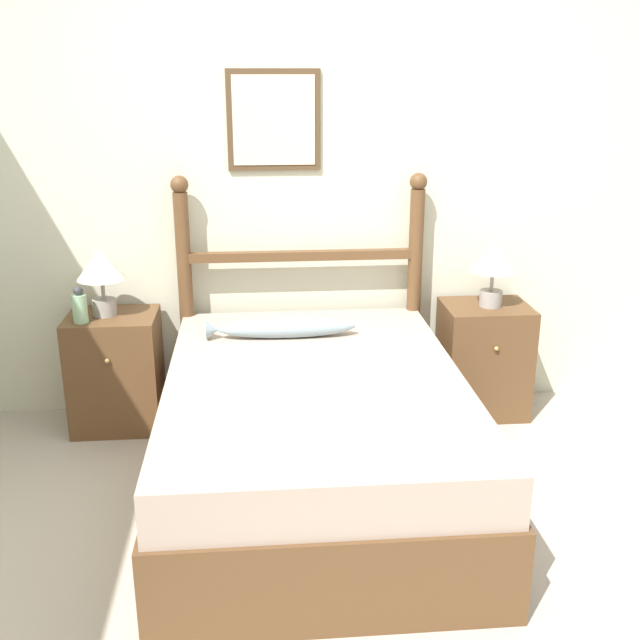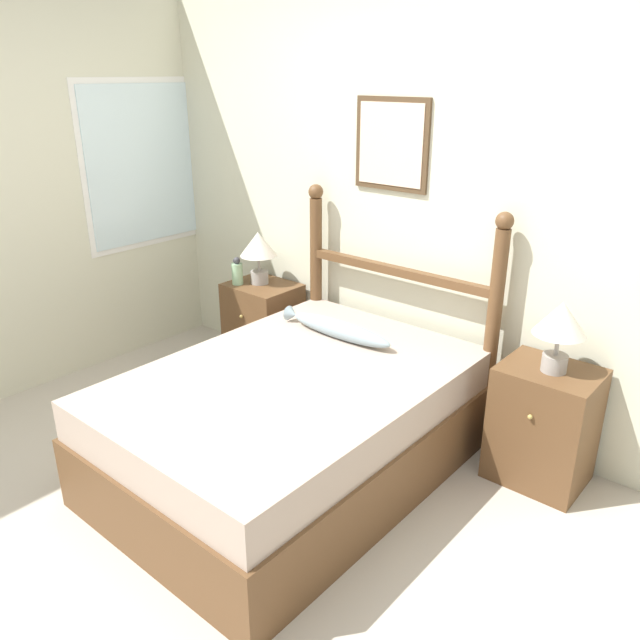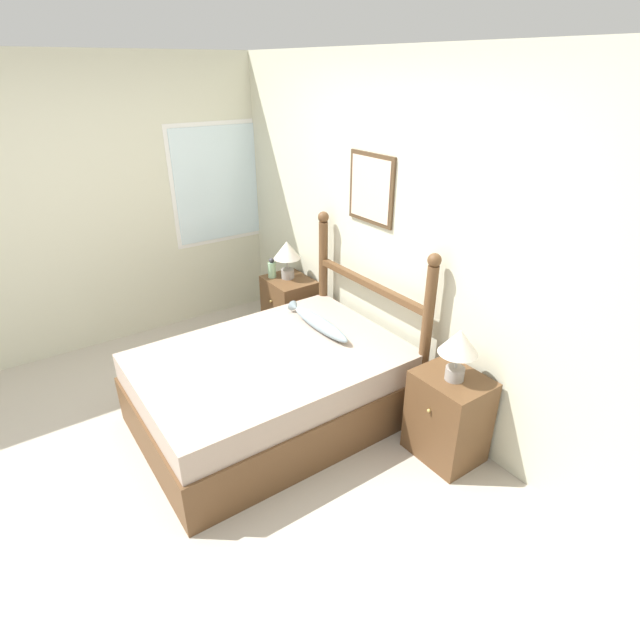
{
  "view_description": "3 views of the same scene",
  "coord_description": "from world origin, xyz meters",
  "px_view_note": "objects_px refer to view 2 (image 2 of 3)",
  "views": [
    {
      "loc": [
        -0.36,
        -2.34,
        1.85
      ],
      "look_at": [
        -0.05,
        1.17,
        0.68
      ],
      "focal_mm": 42.0,
      "sensor_mm": 36.0,
      "label": 1
    },
    {
      "loc": [
        1.82,
        -1.35,
        1.99
      ],
      "look_at": [
        -0.22,
        1.03,
        0.74
      ],
      "focal_mm": 35.0,
      "sensor_mm": 36.0,
      "label": 2
    },
    {
      "loc": [
        2.61,
        -0.78,
        2.43
      ],
      "look_at": [
        -0.07,
        1.1,
        0.76
      ],
      "focal_mm": 28.0,
      "sensor_mm": 36.0,
      "label": 3
    }
  ],
  "objects_px": {
    "bottle": "(237,272)",
    "table_lamp_left": "(258,248)",
    "nightstand_left": "(263,327)",
    "nightstand_right": "(543,425)",
    "bed": "(293,424)",
    "table_lamp_right": "(560,323)",
    "fish_pillow": "(337,329)"
  },
  "relations": [
    {
      "from": "nightstand_left",
      "to": "fish_pillow",
      "type": "bearing_deg",
      "value": -17.38
    },
    {
      "from": "nightstand_left",
      "to": "nightstand_right",
      "type": "bearing_deg",
      "value": 0.0
    },
    {
      "from": "bed",
      "to": "nightstand_right",
      "type": "height_order",
      "value": "nightstand_right"
    },
    {
      "from": "table_lamp_left",
      "to": "nightstand_left",
      "type": "bearing_deg",
      "value": -16.16
    },
    {
      "from": "bed",
      "to": "table_lamp_right",
      "type": "distance_m",
      "value": 1.41
    },
    {
      "from": "nightstand_left",
      "to": "table_lamp_right",
      "type": "xyz_separation_m",
      "value": [
        2.04,
        -0.01,
        0.57
      ]
    },
    {
      "from": "nightstand_right",
      "to": "table_lamp_right",
      "type": "bearing_deg",
      "value": -47.66
    },
    {
      "from": "bottle",
      "to": "table_lamp_left",
      "type": "bearing_deg",
      "value": 47.79
    },
    {
      "from": "bed",
      "to": "table_lamp_left",
      "type": "bearing_deg",
      "value": 142.66
    },
    {
      "from": "fish_pillow",
      "to": "table_lamp_right",
      "type": "bearing_deg",
      "value": 13.08
    },
    {
      "from": "nightstand_left",
      "to": "nightstand_right",
      "type": "xyz_separation_m",
      "value": [
        2.02,
        0.0,
        0.0
      ]
    },
    {
      "from": "nightstand_left",
      "to": "bed",
      "type": "bearing_deg",
      "value": -37.84
    },
    {
      "from": "table_lamp_left",
      "to": "bottle",
      "type": "relative_size",
      "value": 1.88
    },
    {
      "from": "nightstand_left",
      "to": "table_lamp_right",
      "type": "relative_size",
      "value": 1.75
    },
    {
      "from": "table_lamp_left",
      "to": "bed",
      "type": "bearing_deg",
      "value": -37.34
    },
    {
      "from": "bottle",
      "to": "fish_pillow",
      "type": "height_order",
      "value": "bottle"
    },
    {
      "from": "nightstand_right",
      "to": "table_lamp_left",
      "type": "relative_size",
      "value": 1.75
    },
    {
      "from": "bed",
      "to": "nightstand_right",
      "type": "bearing_deg",
      "value": 37.84
    },
    {
      "from": "bed",
      "to": "table_lamp_left",
      "type": "height_order",
      "value": "table_lamp_left"
    },
    {
      "from": "nightstand_left",
      "to": "fish_pillow",
      "type": "height_order",
      "value": "fish_pillow"
    },
    {
      "from": "nightstand_left",
      "to": "table_lamp_right",
      "type": "distance_m",
      "value": 2.11
    },
    {
      "from": "bed",
      "to": "fish_pillow",
      "type": "height_order",
      "value": "fish_pillow"
    },
    {
      "from": "bed",
      "to": "table_lamp_left",
      "type": "distance_m",
      "value": 1.44
    },
    {
      "from": "bed",
      "to": "nightstand_left",
      "type": "xyz_separation_m",
      "value": [
        -1.01,
        0.79,
        0.03
      ]
    },
    {
      "from": "bottle",
      "to": "nightstand_right",
      "type": "bearing_deg",
      "value": 2.72
    },
    {
      "from": "bed",
      "to": "bottle",
      "type": "relative_size",
      "value": 9.95
    },
    {
      "from": "bed",
      "to": "nightstand_left",
      "type": "height_order",
      "value": "nightstand_left"
    },
    {
      "from": "bed",
      "to": "nightstand_right",
      "type": "distance_m",
      "value": 1.28
    },
    {
      "from": "bed",
      "to": "fish_pillow",
      "type": "bearing_deg",
      "value": 103.28
    },
    {
      "from": "fish_pillow",
      "to": "bed",
      "type": "bearing_deg",
      "value": -76.72
    },
    {
      "from": "table_lamp_right",
      "to": "fish_pillow",
      "type": "distance_m",
      "value": 1.2
    },
    {
      "from": "nightstand_left",
      "to": "nightstand_right",
      "type": "height_order",
      "value": "same"
    }
  ]
}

